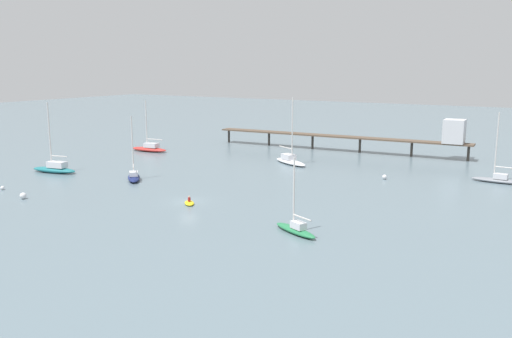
{
  "coord_description": "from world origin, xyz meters",
  "views": [
    {
      "loc": [
        43.59,
        -55.05,
        17.89
      ],
      "look_at": [
        0.0,
        17.8,
        1.5
      ],
      "focal_mm": 37.72,
      "sensor_mm": 36.0,
      "label": 1
    }
  ],
  "objects_px": {
    "sailboat_green": "(296,228)",
    "sailboat_gray": "(497,178)",
    "pier": "(398,134)",
    "sailboat_red": "(149,148)",
    "sailboat_navy": "(134,176)",
    "mooring_buoy_far": "(23,196)",
    "sailboat_white": "(290,160)",
    "mooring_buoy_outer": "(2,188)",
    "mooring_buoy_inner": "(384,177)",
    "sailboat_teal": "(55,168)",
    "dinghy_yellow": "(189,203)"
  },
  "relations": [
    {
      "from": "sailboat_teal",
      "to": "sailboat_red",
      "type": "bearing_deg",
      "value": 93.91
    },
    {
      "from": "mooring_buoy_far",
      "to": "sailboat_green",
      "type": "bearing_deg",
      "value": 7.9
    },
    {
      "from": "sailboat_green",
      "to": "sailboat_white",
      "type": "bearing_deg",
      "value": 118.15
    },
    {
      "from": "pier",
      "to": "mooring_buoy_outer",
      "type": "height_order",
      "value": "pier"
    },
    {
      "from": "sailboat_white",
      "to": "sailboat_gray",
      "type": "relative_size",
      "value": 1.13
    },
    {
      "from": "pier",
      "to": "sailboat_red",
      "type": "height_order",
      "value": "sailboat_red"
    },
    {
      "from": "sailboat_white",
      "to": "sailboat_teal",
      "type": "bearing_deg",
      "value": -137.6
    },
    {
      "from": "sailboat_green",
      "to": "mooring_buoy_far",
      "type": "bearing_deg",
      "value": -172.1
    },
    {
      "from": "pier",
      "to": "mooring_buoy_far",
      "type": "relative_size",
      "value": 61.91
    },
    {
      "from": "pier",
      "to": "dinghy_yellow",
      "type": "distance_m",
      "value": 53.94
    },
    {
      "from": "sailboat_navy",
      "to": "mooring_buoy_outer",
      "type": "bearing_deg",
      "value": -127.67
    },
    {
      "from": "sailboat_red",
      "to": "mooring_buoy_far",
      "type": "relative_size",
      "value": 12.0
    },
    {
      "from": "sailboat_white",
      "to": "dinghy_yellow",
      "type": "height_order",
      "value": "sailboat_white"
    },
    {
      "from": "sailboat_green",
      "to": "sailboat_gray",
      "type": "height_order",
      "value": "sailboat_gray"
    },
    {
      "from": "sailboat_red",
      "to": "sailboat_green",
      "type": "relative_size",
      "value": 1.29
    },
    {
      "from": "pier",
      "to": "dinghy_yellow",
      "type": "height_order",
      "value": "pier"
    },
    {
      "from": "mooring_buoy_outer",
      "to": "mooring_buoy_far",
      "type": "bearing_deg",
      "value": -14.63
    },
    {
      "from": "sailboat_white",
      "to": "sailboat_teal",
      "type": "distance_m",
      "value": 41.31
    },
    {
      "from": "mooring_buoy_outer",
      "to": "pier",
      "type": "bearing_deg",
      "value": 55.78
    },
    {
      "from": "pier",
      "to": "sailboat_navy",
      "type": "relative_size",
      "value": 5.47
    },
    {
      "from": "mooring_buoy_inner",
      "to": "mooring_buoy_outer",
      "type": "bearing_deg",
      "value": -141.72
    },
    {
      "from": "sailboat_green",
      "to": "sailboat_teal",
      "type": "bearing_deg",
      "value": 169.74
    },
    {
      "from": "sailboat_red",
      "to": "mooring_buoy_outer",
      "type": "height_order",
      "value": "sailboat_red"
    },
    {
      "from": "mooring_buoy_outer",
      "to": "mooring_buoy_inner",
      "type": "bearing_deg",
      "value": 38.28
    },
    {
      "from": "mooring_buoy_far",
      "to": "dinghy_yellow",
      "type": "bearing_deg",
      "value": 23.8
    },
    {
      "from": "mooring_buoy_inner",
      "to": "dinghy_yellow",
      "type": "bearing_deg",
      "value": -120.77
    },
    {
      "from": "sailboat_green",
      "to": "sailboat_gray",
      "type": "bearing_deg",
      "value": 68.71
    },
    {
      "from": "pier",
      "to": "sailboat_green",
      "type": "distance_m",
      "value": 56.78
    },
    {
      "from": "sailboat_gray",
      "to": "sailboat_navy",
      "type": "relative_size",
      "value": 1.08
    },
    {
      "from": "sailboat_teal",
      "to": "mooring_buoy_outer",
      "type": "xyz_separation_m",
      "value": [
        4.06,
        -12.54,
        -0.53
      ]
    },
    {
      "from": "pier",
      "to": "sailboat_teal",
      "type": "distance_m",
      "value": 65.2
    },
    {
      "from": "sailboat_navy",
      "to": "mooring_buoy_inner",
      "type": "height_order",
      "value": "sailboat_navy"
    },
    {
      "from": "pier",
      "to": "sailboat_navy",
      "type": "bearing_deg",
      "value": -123.0
    },
    {
      "from": "pier",
      "to": "sailboat_white",
      "type": "height_order",
      "value": "sailboat_white"
    },
    {
      "from": "sailboat_navy",
      "to": "mooring_buoy_outer",
      "type": "height_order",
      "value": "sailboat_navy"
    },
    {
      "from": "sailboat_white",
      "to": "sailboat_green",
      "type": "distance_m",
      "value": 41.91
    },
    {
      "from": "sailboat_navy",
      "to": "mooring_buoy_inner",
      "type": "bearing_deg",
      "value": 31.65
    },
    {
      "from": "dinghy_yellow",
      "to": "mooring_buoy_outer",
      "type": "height_order",
      "value": "dinghy_yellow"
    },
    {
      "from": "sailboat_green",
      "to": "mooring_buoy_far",
      "type": "distance_m",
      "value": 39.17
    },
    {
      "from": "pier",
      "to": "sailboat_green",
      "type": "height_order",
      "value": "sailboat_green"
    },
    {
      "from": "sailboat_navy",
      "to": "mooring_buoy_inner",
      "type": "xyz_separation_m",
      "value": [
        34.04,
        20.98,
        -0.29
      ]
    },
    {
      "from": "sailboat_green",
      "to": "sailboat_teal",
      "type": "distance_m",
      "value": 51.09
    },
    {
      "from": "sailboat_green",
      "to": "mooring_buoy_outer",
      "type": "height_order",
      "value": "sailboat_green"
    },
    {
      "from": "sailboat_green",
      "to": "sailboat_gray",
      "type": "distance_m",
      "value": 41.93
    },
    {
      "from": "pier",
      "to": "sailboat_navy",
      "type": "height_order",
      "value": "sailboat_navy"
    },
    {
      "from": "sailboat_red",
      "to": "sailboat_gray",
      "type": "xyz_separation_m",
      "value": [
        67.25,
        4.41,
        -0.05
      ]
    },
    {
      "from": "sailboat_green",
      "to": "mooring_buoy_outer",
      "type": "xyz_separation_m",
      "value": [
        -46.21,
        -3.44,
        -0.33
      ]
    },
    {
      "from": "sailboat_white",
      "to": "mooring_buoy_inner",
      "type": "relative_size",
      "value": 16.62
    },
    {
      "from": "sailboat_red",
      "to": "dinghy_yellow",
      "type": "distance_m",
      "value": 46.12
    },
    {
      "from": "dinghy_yellow",
      "to": "mooring_buoy_inner",
      "type": "xyz_separation_m",
      "value": [
        17.04,
        28.61,
        0.16
      ]
    }
  ]
}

